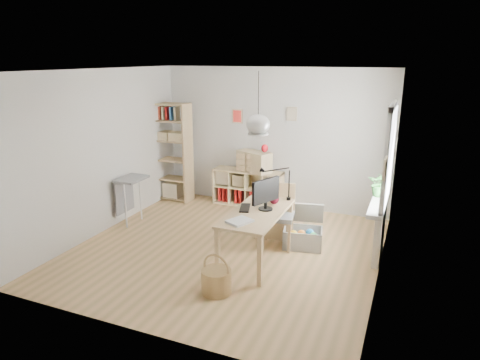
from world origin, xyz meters
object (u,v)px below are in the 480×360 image
at_px(storage_chest, 304,233).
at_px(chair, 278,211).
at_px(desk, 257,218).
at_px(monitor, 266,193).
at_px(tall_bookshelf, 171,148).
at_px(drawer_chest, 254,161).
at_px(cube_shelf, 248,190).

bearing_deg(storage_chest, chair, -173.58).
bearing_deg(desk, monitor, 57.84).
bearing_deg(monitor, desk, -99.07).
distance_m(desk, tall_bookshelf, 3.27).
relative_size(desk, monitor, 3.00).
bearing_deg(storage_chest, monitor, -135.90).
distance_m(chair, drawer_chest, 1.89).
height_order(cube_shelf, monitor, monitor).
relative_size(desk, tall_bookshelf, 0.75).
relative_size(cube_shelf, chair, 1.43).
relative_size(desk, drawer_chest, 2.17).
distance_m(tall_bookshelf, monitor, 3.23).
height_order(storage_chest, drawer_chest, drawer_chest).
relative_size(cube_shelf, storage_chest, 1.83).
bearing_deg(cube_shelf, chair, -54.46).
relative_size(desk, cube_shelf, 1.07).
distance_m(tall_bookshelf, drawer_chest, 1.74).
xyz_separation_m(chair, drawer_chest, (-1.00, 1.57, 0.36)).
distance_m(storage_chest, monitor, 1.09).
relative_size(tall_bookshelf, monitor, 4.00).
bearing_deg(monitor, tall_bookshelf, 168.80).
height_order(desk, tall_bookshelf, tall_bookshelf).
xyz_separation_m(tall_bookshelf, storage_chest, (3.10, -1.21, -0.88)).
distance_m(desk, monitor, 0.38).
xyz_separation_m(chair, monitor, (-0.05, -0.49, 0.45)).
xyz_separation_m(desk, storage_chest, (0.51, 0.74, -0.45)).
bearing_deg(desk, drawer_chest, 111.69).
bearing_deg(monitor, storage_chest, 77.72).
distance_m(desk, cube_shelf, 2.48).
xyz_separation_m(cube_shelf, storage_chest, (1.54, -1.49, -0.09)).
bearing_deg(tall_bookshelf, drawer_chest, 7.96).
bearing_deg(drawer_chest, chair, -33.31).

